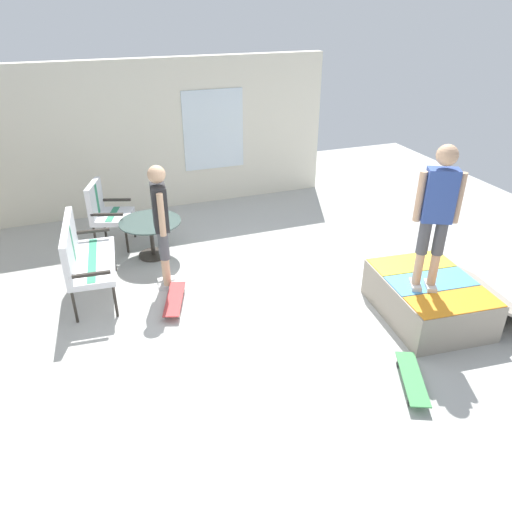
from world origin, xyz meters
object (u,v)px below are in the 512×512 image
patio_table (151,231)px  skateboard_spare (412,379)px  patio_bench (82,254)px  person_watching (161,219)px  patio_chair_near_house (104,209)px  person_skater (437,209)px  skateboard_by_bench (175,299)px  skate_ramp (430,298)px

patio_table → skateboard_spare: size_ratio=1.11×
patio_bench → person_watching: size_ratio=0.77×
patio_bench → person_watching: 1.08m
patio_chair_near_house → person_watching: size_ratio=0.61×
patio_bench → patio_table: 1.30m
person_skater → skateboard_by_bench: size_ratio=2.04×
patio_table → skateboard_spare: 4.20m
skateboard_by_bench → person_skater: bearing=-117.3°
person_skater → skateboard_by_bench: (1.37, 2.66, -1.39)m
patio_bench → person_skater: bearing=-118.3°
patio_table → skateboard_spare: bearing=-151.8°
patio_chair_near_house → skateboard_spare: patio_chair_near_house is taller
patio_chair_near_house → patio_table: 0.87m
patio_bench → skateboard_spare: bearing=-134.1°
skate_ramp → patio_table: 3.98m
skate_ramp → skateboard_spare: 1.36m
patio_table → person_skater: bearing=-136.2°
patio_chair_near_house → skateboard_by_bench: (-2.04, -0.62, -0.53)m
skate_ramp → skateboard_spare: size_ratio=2.27×
patio_bench → skateboard_spare: size_ratio=1.59×
skate_ramp → patio_chair_near_house: 4.84m
patio_chair_near_house → skateboard_spare: (-4.30, -2.57, -0.53)m
patio_bench → skateboard_spare: patio_bench is taller
patio_chair_near_house → person_watching: person_watching is taller
skate_ramp → patio_bench: size_ratio=1.42×
person_watching → skateboard_by_bench: (-0.53, 0.00, -0.89)m
person_skater → patio_chair_near_house: bearing=43.9°
patio_table → person_watching: size_ratio=0.54×
patio_table → person_watching: bearing=-178.0°
skate_ramp → person_skater: (-0.08, 0.22, 1.23)m
patio_chair_near_house → skateboard_spare: size_ratio=1.26×
person_watching → skateboard_by_bench: person_watching is taller
patio_table → skateboard_by_bench: size_ratio=1.09×
patio_bench → skateboard_by_bench: patio_bench is taller
patio_table → skateboard_by_bench: 1.46m
person_watching → person_skater: 3.30m
skate_ramp → person_skater: 1.25m
person_skater → skateboard_spare: bearing=141.5°
patio_chair_near_house → skateboard_by_bench: 2.19m
patio_table → patio_bench: bearing=129.8°
patio_table → person_watching: person_watching is taller
skate_ramp → person_skater: person_skater is taller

